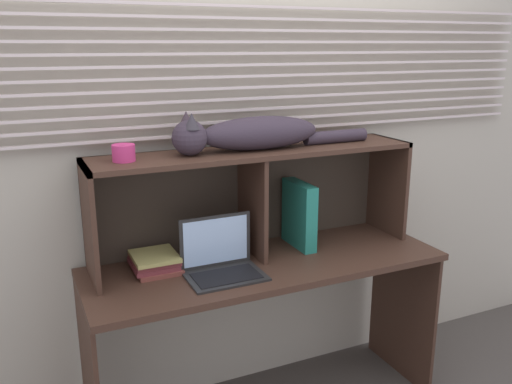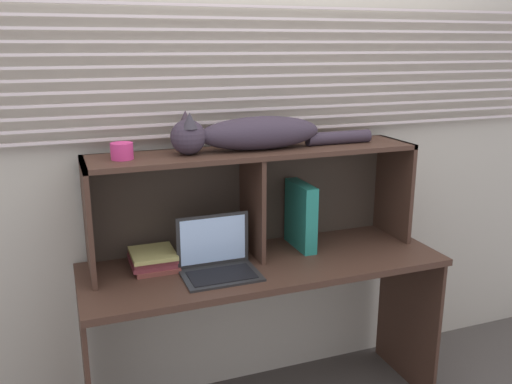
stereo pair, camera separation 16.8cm
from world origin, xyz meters
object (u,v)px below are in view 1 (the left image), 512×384
Objects in this scene: small_basket at (124,153)px; laptop at (222,262)px; cat at (251,134)px; book_stack at (155,262)px; binder_upright at (299,215)px.

laptop is at bearing -23.78° from small_basket.
cat reaches higher than book_stack.
cat is 0.56m from small_basket.
laptop is 0.49m from binder_upright.
binder_upright reaches higher than laptop.
binder_upright is at bearing 0.00° from small_basket.
small_basket is at bearing 179.36° from book_stack.
binder_upright is 3.44× the size of small_basket.
cat is at bearing 0.14° from book_stack.
cat reaches higher than binder_upright.
cat is at bearing 36.62° from laptop.
book_stack is 0.49m from small_basket.
small_basket is at bearing 180.00° from binder_upright.
cat is 4.39× the size of book_stack.
binder_upright is at bearing 0.09° from book_stack.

